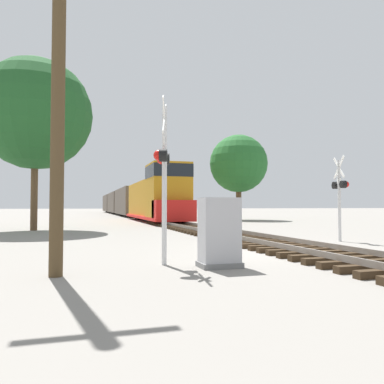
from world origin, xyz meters
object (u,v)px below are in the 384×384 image
freight_train (124,202)px  crossing_signal_far (340,190)px  relay_cabinet (219,233)px  crossing_signal_near (163,166)px  tree_mid_background (239,164)px  utility_pole (58,89)px  tree_far_right (35,114)px

freight_train → crossing_signal_far: size_ratio=19.69×
crossing_signal_far → relay_cabinet: 8.36m
crossing_signal_near → relay_cabinet: size_ratio=2.50×
freight_train → crossing_signal_far: (3.58, -45.51, 0.07)m
relay_cabinet → tree_mid_background: size_ratio=0.18×
crossing_signal_far → relay_cabinet: crossing_signal_far is taller
freight_train → tree_mid_background: size_ratio=7.71×
crossing_signal_near → utility_pole: size_ratio=0.55×
crossing_signal_near → crossing_signal_far: bearing=132.6°
crossing_signal_far → tree_mid_background: (5.55, 22.73, 3.69)m
crossing_signal_far → freight_train: bearing=16.9°
relay_cabinet → utility_pole: (-3.56, -0.15, 3.00)m
crossing_signal_far → crossing_signal_near: bearing=127.8°
tree_far_right → utility_pole: bearing=-82.1°
relay_cabinet → utility_pole: 4.66m
freight_train → utility_pole: bearing=-97.8°
crossing_signal_near → freight_train: bearing=-168.0°
relay_cabinet → freight_train: bearing=86.2°
freight_train → tree_far_right: bearing=-104.6°
crossing_signal_near → tree_mid_background: (13.62, 26.56, 3.38)m
freight_train → tree_mid_background: bearing=-68.2°
relay_cabinet → utility_pole: utility_pole is taller
tree_far_right → crossing_signal_far: bearing=-40.4°
tree_mid_background → crossing_signal_far: bearing=-103.7°
freight_train → relay_cabinet: (-3.32, -50.04, -1.22)m
crossing_signal_far → tree_mid_background: bearing=-1.3°
relay_cabinet → utility_pole: bearing=-177.5°
relay_cabinet → tree_far_right: (-5.71, 15.28, 6.02)m
tree_far_right → tree_mid_background: bearing=33.4°
crossing_signal_far → tree_far_right: 17.23m
crossing_signal_near → tree_mid_background: tree_mid_background is taller
crossing_signal_far → tree_mid_background: tree_mid_background is taller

